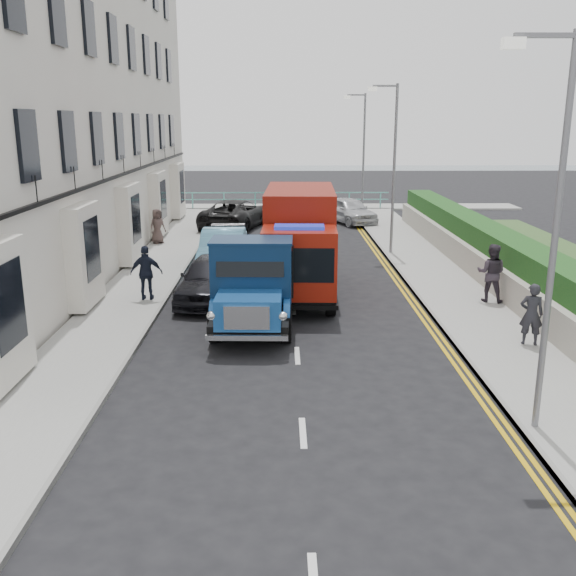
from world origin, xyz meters
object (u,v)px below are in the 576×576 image
Objects in this scene: lamp_far at (362,149)px; bedford_lorry at (253,290)px; lamp_mid at (391,160)px; red_lorry at (300,239)px; pedestrian_east_near at (531,314)px; parked_car_front at (211,278)px; lamp_near at (550,218)px.

lamp_far is 20.97m from bedford_lorry.
lamp_mid is 1.07× the size of red_lorry.
lamp_mid and lamp_far have the same top height.
lamp_mid is 12.09m from pedestrian_east_near.
lamp_far is 21.85m from pedestrian_east_near.
parked_car_front is (-1.44, 3.08, -0.44)m from bedford_lorry.
parked_car_front is at bearing -15.48° from pedestrian_east_near.
lamp_near reaches higher than bedford_lorry.
lamp_near and lamp_mid have the same top height.
lamp_far is (0.00, 10.00, 0.00)m from lamp_mid.
lamp_mid reaches higher than pedestrian_east_near.
bedford_lorry reaches higher than pedestrian_east_near.
lamp_far is at bearing -72.66° from pedestrian_east_near.
lamp_near is 10.94m from red_lorry.
pedestrian_east_near reaches higher than parked_car_front.
lamp_near reaches higher than parked_car_front.
lamp_near is 16.00m from lamp_mid.
red_lorry is at bearing 111.60° from lamp_near.
parked_car_front is at bearing -159.07° from red_lorry.
lamp_mid reaches higher than parked_car_front.
bedford_lorry is 7.17m from pedestrian_east_near.
lamp_mid is 10.28m from parked_car_front.
lamp_mid is 7.54m from red_lorry.
lamp_mid is (0.00, 16.00, 0.00)m from lamp_near.
bedford_lorry is 0.83× the size of red_lorry.
lamp_near reaches higher than pedestrian_east_near.
bedford_lorry is at bearing -106.85° from red_lorry.
pedestrian_east_near is (8.45, -4.56, 0.18)m from parked_car_front.
lamp_mid is at bearing 90.00° from lamp_near.
pedestrian_east_near is (1.68, 4.44, -3.09)m from lamp_near.
lamp_far reaches higher than bedford_lorry.
bedford_lorry is at bearing -117.89° from lamp_mid.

